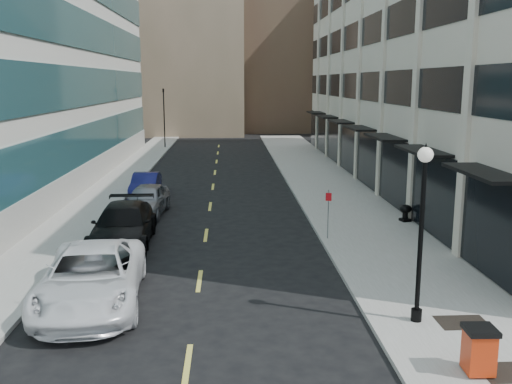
{
  "coord_description": "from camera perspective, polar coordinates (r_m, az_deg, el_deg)",
  "views": [
    {
      "loc": [
        1.06,
        -10.94,
        6.83
      ],
      "look_at": [
        2.03,
        9.26,
        2.89
      ],
      "focal_mm": 40.0,
      "sensor_mm": 36.0,
      "label": 1
    }
  ],
  "objects": [
    {
      "name": "sidewalk_right",
      "position": [
        32.32,
        8.8,
        -1.17
      ],
      "size": [
        5.0,
        80.0,
        0.15
      ],
      "primitive_type": "cube",
      "color": "gray",
      "rests_on": "ground"
    },
    {
      "name": "sidewalk_left",
      "position": [
        32.56,
        -16.13,
        -1.39
      ],
      "size": [
        3.0,
        80.0,
        0.15
      ],
      "primitive_type": "cube",
      "color": "gray",
      "rests_on": "ground"
    },
    {
      "name": "building_right",
      "position": [
        41.18,
        20.5,
        13.36
      ],
      "size": [
        15.3,
        46.5,
        18.25
      ],
      "color": "beige",
      "rests_on": "ground"
    },
    {
      "name": "skyline_tan_near",
      "position": [
        79.43,
        -6.67,
        16.13
      ],
      "size": [
        14.0,
        18.0,
        28.0
      ],
      "primitive_type": "cube",
      "color": "#957B61",
      "rests_on": "ground"
    },
    {
      "name": "skyline_brown",
      "position": [
        83.85,
        2.11,
        17.98
      ],
      "size": [
        12.0,
        16.0,
        34.0
      ],
      "primitive_type": "cube",
      "color": "brown",
      "rests_on": "ground"
    },
    {
      "name": "skyline_tan_far",
      "position": [
        90.3,
        -12.71,
        13.41
      ],
      "size": [
        12.0,
        14.0,
        22.0
      ],
      "primitive_type": "cube",
      "color": "#957B61",
      "rests_on": "ground"
    },
    {
      "name": "skyline_stone",
      "position": [
        78.85,
        9.91,
        13.17
      ],
      "size": [
        10.0,
        14.0,
        20.0
      ],
      "primitive_type": "cube",
      "color": "beige",
      "rests_on": "ground"
    },
    {
      "name": "grate_mid",
      "position": [
        15.16,
        24.14,
        -16.13
      ],
      "size": [
        1.4,
        1.0,
        0.01
      ],
      "primitive_type": "cube",
      "color": "black",
      "rests_on": "sidewalk_right"
    },
    {
      "name": "grate_far",
      "position": [
        17.45,
        19.95,
        -12.16
      ],
      "size": [
        1.4,
        1.0,
        0.01
      ],
      "primitive_type": "cube",
      "color": "black",
      "rests_on": "sidewalk_right"
    },
    {
      "name": "road_centerline",
      "position": [
        28.78,
        -4.8,
        -2.73
      ],
      "size": [
        0.15,
        68.2,
        0.01
      ],
      "color": "#D8CC4C",
      "rests_on": "ground"
    },
    {
      "name": "traffic_signal",
      "position": [
        59.32,
        -9.25,
        9.81
      ],
      "size": [
        0.66,
        0.66,
        6.98
      ],
      "color": "black",
      "rests_on": "ground"
    },
    {
      "name": "car_white_van",
      "position": [
        18.45,
        -16.12,
        -8.19
      ],
      "size": [
        3.53,
        6.69,
        1.79
      ],
      "primitive_type": "imported",
      "rotation": [
        0.0,
        0.0,
        0.09
      ],
      "color": "white",
      "rests_on": "ground"
    },
    {
      "name": "car_black_pickup",
      "position": [
        24.64,
        -13.13,
        -3.3
      ],
      "size": [
        2.57,
        5.99,
        1.72
      ],
      "primitive_type": "imported",
      "rotation": [
        0.0,
        0.0,
        0.03
      ],
      "color": "black",
      "rests_on": "ground"
    },
    {
      "name": "car_silver_sedan",
      "position": [
        30.05,
        -10.85,
        -0.76
      ],
      "size": [
        2.25,
        4.8,
        1.59
      ],
      "primitive_type": "imported",
      "rotation": [
        0.0,
        0.0,
        -0.08
      ],
      "color": "gray",
      "rests_on": "ground"
    },
    {
      "name": "car_blue_sedan",
      "position": [
        34.85,
        -10.99,
        0.69
      ],
      "size": [
        1.51,
        4.27,
        1.4
      ],
      "primitive_type": "imported",
      "rotation": [
        0.0,
        0.0,
        0.01
      ],
      "color": "navy",
      "rests_on": "ground"
    },
    {
      "name": "trash_bin",
      "position": [
        14.57,
        21.41,
        -14.38
      ],
      "size": [
        0.72,
        0.8,
        1.14
      ],
      "rotation": [
        0.0,
        0.0,
        -0.03
      ],
      "color": "red",
      "rests_on": "sidewalk_right"
    },
    {
      "name": "lamppost",
      "position": [
        16.27,
        16.25,
        -2.58
      ],
      "size": [
        0.42,
        0.42,
        5.07
      ],
      "color": "black",
      "rests_on": "sidewalk_right"
    },
    {
      "name": "sign_post",
      "position": [
        24.57,
        7.25,
        -1.47
      ],
      "size": [
        0.25,
        0.1,
        2.15
      ],
      "rotation": [
        0.0,
        0.0,
        -0.28
      ],
      "color": "slate",
      "rests_on": "sidewalk_right"
    },
    {
      "name": "urn_planter",
      "position": [
        28.54,
        14.73,
        -1.86
      ],
      "size": [
        0.59,
        0.59,
        0.82
      ],
      "rotation": [
        0.0,
        0.0,
        0.31
      ],
      "color": "black",
      "rests_on": "sidewalk_right"
    }
  ]
}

